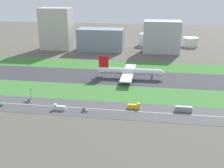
% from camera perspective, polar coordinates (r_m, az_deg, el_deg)
% --- Properties ---
extents(ground_plane, '(800.00, 800.00, 0.00)m').
position_cam_1_polar(ground_plane, '(262.11, -0.49, 1.43)').
color(ground_plane, '#5B564C').
extents(runway, '(280.00, 46.00, 0.10)m').
position_cam_1_polar(runway, '(262.09, -0.49, 1.44)').
color(runway, '#38383D').
rests_on(runway, ground_plane).
extents(grass_median_north, '(280.00, 36.00, 0.10)m').
position_cam_1_polar(grass_median_north, '(300.98, 0.75, 3.79)').
color(grass_median_north, '#3D7A33').
rests_on(grass_median_north, ground_plane).
extents(grass_median_south, '(280.00, 36.00, 0.10)m').
position_cam_1_polar(grass_median_south, '(223.96, -2.15, -1.71)').
color(grass_median_south, '#427F38').
rests_on(grass_median_south, ground_plane).
extents(highway, '(280.00, 28.00, 0.10)m').
position_cam_1_polar(highway, '(195.01, -3.90, -5.02)').
color(highway, '#4C4C4F').
rests_on(highway, ground_plane).
extents(highway_centerline, '(266.00, 0.50, 0.01)m').
position_cam_1_polar(highway_centerline, '(194.99, -3.90, -5.00)').
color(highway_centerline, silver).
rests_on(highway_centerline, highway).
extents(airliner, '(65.00, 56.00, 19.70)m').
position_cam_1_polar(airliner, '(258.16, 3.43, 2.56)').
color(airliner, white).
rests_on(airliner, runway).
extents(truck_0, '(8.40, 2.50, 4.00)m').
position_cam_1_polar(truck_0, '(195.16, 4.54, -4.50)').
color(truck_0, yellow).
rests_on(truck_0, highway).
extents(bus_0, '(11.60, 2.50, 3.50)m').
position_cam_1_polar(bus_0, '(195.95, 14.27, -4.92)').
color(bus_0, '#99999E').
rests_on(bus_0, highway).
extents(truck_1, '(8.40, 2.50, 4.00)m').
position_cam_1_polar(truck_1, '(195.81, -10.65, -4.70)').
color(truck_1, silver).
rests_on(truck_1, highway).
extents(car_1, '(4.40, 1.80, 2.00)m').
position_cam_1_polar(car_1, '(191.18, -5.51, -5.29)').
color(car_1, '#99999E').
rests_on(car_1, highway).
extents(car_0, '(4.40, 1.80, 2.00)m').
position_cam_1_polar(car_0, '(214.45, -16.59, -3.26)').
color(car_0, '#99999E').
rests_on(car_0, highway).
extents(traffic_light, '(0.36, 0.50, 7.20)m').
position_cam_1_polar(traffic_light, '(220.52, -16.14, -1.65)').
color(traffic_light, '#4C4C51').
rests_on(traffic_light, highway).
extents(terminal_building, '(40.13, 25.08, 53.92)m').
position_cam_1_polar(terminal_building, '(386.76, -11.25, 10.94)').
color(terminal_building, beige).
rests_on(terminal_building, ground_plane).
extents(hangar_building, '(59.41, 27.02, 28.33)m').
position_cam_1_polar(hangar_building, '(372.97, -2.27, 9.00)').
color(hangar_building, gray).
rests_on(hangar_building, ground_plane).
extents(office_tower, '(45.74, 27.51, 39.77)m').
position_cam_1_polar(office_tower, '(365.56, 10.07, 9.42)').
color(office_tower, '#B2B2B7').
rests_on(office_tower, ground_plane).
extents(fuel_tank_west, '(23.45, 23.45, 16.40)m').
position_cam_1_polar(fuel_tank_west, '(411.90, 7.16, 8.99)').
color(fuel_tank_west, silver).
rests_on(fuel_tank_west, ground_plane).
extents(fuel_tank_centre, '(22.89, 22.89, 13.62)m').
position_cam_1_polar(fuel_tank_centre, '(412.55, 11.55, 8.57)').
color(fuel_tank_centre, silver).
rests_on(fuel_tank_centre, ground_plane).
extents(fuel_tank_east, '(21.31, 21.31, 12.38)m').
position_cam_1_polar(fuel_tank_east, '(415.16, 15.60, 8.24)').
color(fuel_tank_east, silver).
rests_on(fuel_tank_east, ground_plane).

